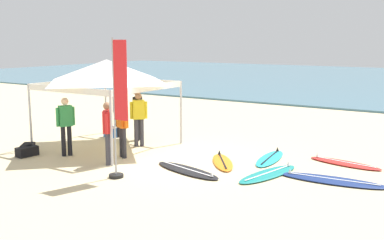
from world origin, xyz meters
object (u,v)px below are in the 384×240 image
at_px(gear_bag_near_tent, 28,148).
at_px(person_orange, 122,124).
at_px(surfboard_orange, 222,162).
at_px(person_grey, 118,109).
at_px(gear_bag_by_pole, 27,151).
at_px(cooler_box, 112,131).
at_px(person_green, 66,122).
at_px(surfboard_black, 187,170).
at_px(person_black, 138,111).
at_px(surfboard_red, 344,163).
at_px(person_yellow, 139,116).
at_px(surfboard_navy, 332,180).
at_px(person_red, 108,129).
at_px(canopy_tent, 107,71).
at_px(banner_flag, 118,115).
at_px(surfboard_teal, 268,174).
at_px(surfboard_cyan, 270,158).

bearing_deg(gear_bag_near_tent, person_orange, 22.86).
xyz_separation_m(surfboard_orange, person_grey, (-4.78, 1.15, 0.95)).
relative_size(person_orange, gear_bag_by_pole, 2.85).
bearing_deg(cooler_box, person_green, -74.81).
relative_size(surfboard_black, person_orange, 1.34).
relative_size(surfboard_orange, person_black, 1.06).
relative_size(surfboard_red, person_grey, 1.22).
relative_size(surfboard_red, person_yellow, 1.22).
distance_m(surfboard_navy, surfboard_black, 3.58).
bearing_deg(person_red, surfboard_black, 14.48).
bearing_deg(person_green, canopy_tent, 81.42).
distance_m(surfboard_black, person_yellow, 3.45).
xyz_separation_m(surfboard_orange, surfboard_navy, (3.03, -0.04, -0.00)).
bearing_deg(surfboard_navy, cooler_box, 172.60).
distance_m(person_black, banner_flag, 4.43).
relative_size(surfboard_orange, person_yellow, 1.06).
relative_size(surfboard_navy, surfboard_teal, 1.13).
height_order(surfboard_black, cooler_box, cooler_box).
bearing_deg(surfboard_navy, person_green, -167.00).
height_order(surfboard_cyan, person_black, person_black).
height_order(person_black, gear_bag_by_pole, person_black).
bearing_deg(surfboard_orange, gear_bag_near_tent, -158.69).
bearing_deg(canopy_tent, person_red, -47.30).
bearing_deg(surfboard_black, gear_bag_near_tent, -169.77).
bearing_deg(surfboard_black, person_yellow, 151.09).
bearing_deg(person_red, person_black, 114.70).
distance_m(person_red, person_yellow, 2.28).
bearing_deg(person_green, banner_flag, -17.27).
bearing_deg(surfboard_cyan, surfboard_navy, -28.48).
relative_size(banner_flag, gear_bag_near_tent, 5.67).
bearing_deg(surfboard_navy, person_grey, 171.34).
bearing_deg(gear_bag_near_tent, banner_flag, -6.48).
distance_m(surfboard_black, cooler_box, 5.13).
height_order(canopy_tent, person_grey, canopy_tent).
distance_m(surfboard_navy, surfboard_teal, 1.53).
distance_m(person_orange, person_grey, 2.96).
bearing_deg(gear_bag_near_tent, gear_bag_by_pole, -41.30).
xyz_separation_m(person_green, cooler_box, (-0.74, 2.72, -0.79)).
bearing_deg(person_red, person_orange, 102.91).
xyz_separation_m(person_black, cooler_box, (-1.12, -0.07, -0.79)).
xyz_separation_m(surfboard_navy, surfboard_teal, (-1.50, -0.34, 0.00)).
relative_size(surfboard_red, person_red, 1.22).
height_order(canopy_tent, surfboard_red, canopy_tent).
distance_m(surfboard_red, person_yellow, 6.31).
relative_size(person_red, person_grey, 1.00).
distance_m(surfboard_red, person_grey, 7.71).
bearing_deg(person_black, surfboard_teal, -15.04).
relative_size(surfboard_teal, banner_flag, 0.68).
xyz_separation_m(person_red, person_grey, (-2.24, 2.93, 0.00)).
height_order(person_green, person_yellow, same).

